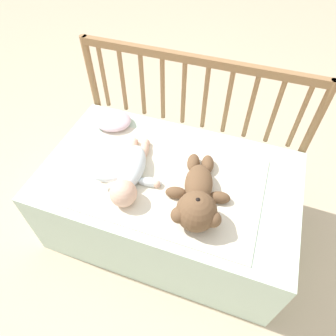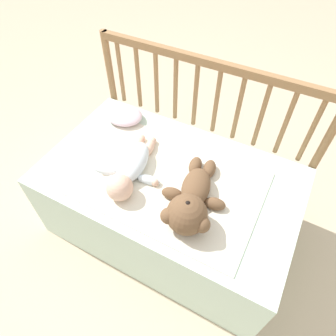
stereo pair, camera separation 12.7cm
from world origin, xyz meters
name	(u,v)px [view 2 (the right image)]	position (x,y,z in m)	size (l,w,h in m)	color
ground_plane	(169,225)	(0.00, 0.00, 0.00)	(12.00, 12.00, 0.00)	#C6B293
crib_mattress	(169,203)	(0.00, 0.00, 0.22)	(1.14, 0.69, 0.43)	silver
crib_rail	(205,105)	(0.00, 0.37, 0.57)	(1.14, 0.04, 0.81)	#997047
blanket	(165,181)	(0.00, -0.04, 0.43)	(0.82, 0.53, 0.01)	silver
teddy_bear	(191,202)	(0.16, -0.12, 0.50)	(0.27, 0.42, 0.16)	brown
baby	(131,168)	(-0.15, -0.08, 0.48)	(0.28, 0.41, 0.11)	white
small_pillow	(124,115)	(-0.39, 0.22, 0.46)	(0.20, 0.17, 0.06)	silver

